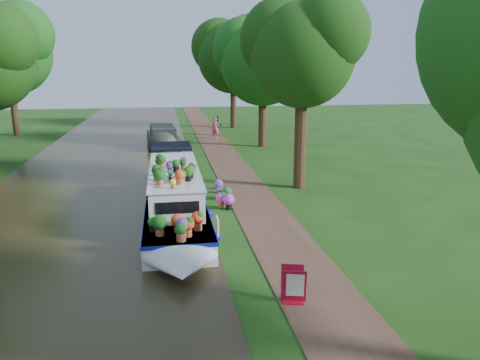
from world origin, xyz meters
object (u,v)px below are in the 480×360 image
at_px(sandwich_board, 294,286).
at_px(pedestrian_pink, 215,128).
at_px(pedestrian_dark, 217,126).
at_px(second_boat, 163,138).
at_px(plant_boat, 175,195).

xyz_separation_m(sandwich_board, pedestrian_pink, (1.08, 27.25, 0.44)).
xyz_separation_m(sandwich_board, pedestrian_dark, (1.45, 29.06, 0.38)).
distance_m(pedestrian_pink, pedestrian_dark, 1.85).
height_order(sandwich_board, pedestrian_dark, pedestrian_dark).
relative_size(second_boat, sandwich_board, 8.23).
height_order(plant_boat, pedestrian_pink, plant_boat).
bearing_deg(sandwich_board, second_boat, 111.76).
distance_m(plant_boat, second_boat, 17.16).
xyz_separation_m(plant_boat, pedestrian_pink, (3.78, 19.70, 0.03)).
distance_m(plant_boat, pedestrian_dark, 21.90).
relative_size(sandwich_board, pedestrian_dark, 0.57).
bearing_deg(second_boat, pedestrian_pink, 26.59).
bearing_deg(pedestrian_pink, second_boat, -124.42).
height_order(second_boat, sandwich_board, second_boat).
bearing_deg(sandwich_board, pedestrian_dark, 101.67).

